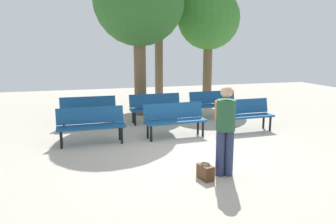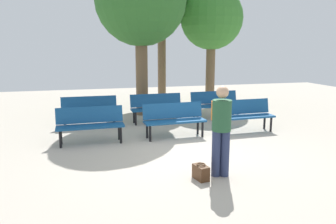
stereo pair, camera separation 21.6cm
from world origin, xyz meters
name	(u,v)px [view 1 (the left image)]	position (x,y,z in m)	size (l,w,h in m)	color
ground_plane	(195,155)	(0.00, 0.00, 0.00)	(24.00, 24.00, 0.00)	#B2A899
bench_r0_c0	(91,123)	(-2.10, 1.55, 0.50)	(1.61, 0.51, 0.87)	navy
bench_r0_c1	(175,118)	(0.01, 1.55, 0.50)	(1.62, 0.55, 0.87)	navy
bench_r0_c2	(244,113)	(2.04, 1.60, 0.50)	(1.61, 0.53, 0.87)	navy
bench_r1_c0	(88,110)	(-2.07, 3.29, 0.50)	(1.60, 0.49, 0.87)	navy
bench_r1_c1	(156,106)	(-0.05, 3.30, 0.50)	(1.61, 0.50, 0.87)	navy
bench_r1_c2	(214,103)	(1.92, 3.38, 0.50)	(1.62, 0.54, 0.87)	navy
tree_0	(209,20)	(2.86, 6.20, 3.36)	(2.48, 2.48, 4.65)	brown
tree_1	(159,1)	(1.00, 6.94, 4.11)	(2.44, 2.44, 5.39)	brown
tree_2	(139,1)	(-0.27, 4.60, 3.76)	(2.99, 2.99, 5.30)	brown
visitor_with_backpack	(225,125)	(0.12, -1.16, 0.94)	(0.43, 0.58, 1.65)	navy
handbag	(205,172)	(-0.28, -1.26, 0.13)	(0.24, 0.35, 0.29)	#4C2D19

